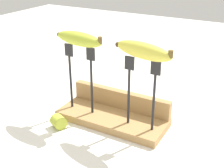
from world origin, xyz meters
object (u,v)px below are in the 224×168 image
Objects in this scene: banana_raised_left at (79,39)px; banana_raised_right at (143,51)px; fork_stand_right at (141,88)px; banana_chunk_near at (58,122)px; fork_stand_left at (81,73)px.

banana_raised_left reaches higher than banana_raised_right.
banana_raised_left is at bearing -180.00° from banana_raised_right.
banana_raised_left is 0.19m from banana_raised_right.
banana_raised_left is 0.95× the size of banana_raised_right.
banana_chunk_near is at bearing -158.11° from fork_stand_right.
fork_stand_left is 0.15m from banana_chunk_near.
fork_stand_right is at bearing -0.00° from banana_raised_left.
fork_stand_left is 0.19m from fork_stand_right.
fork_stand_right is 3.99× the size of banana_chunk_near.
fork_stand_right is at bearing 0.00° from fork_stand_left.
fork_stand_left is 0.22m from banana_raised_right.
fork_stand_left is at bearing -7.18° from banana_raised_left.
banana_raised_right is (-0.00, 0.00, 0.10)m from fork_stand_right.
banana_chunk_near is (-0.21, -0.09, -0.12)m from fork_stand_right.
fork_stand_left is at bearing 74.99° from banana_chunk_near.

